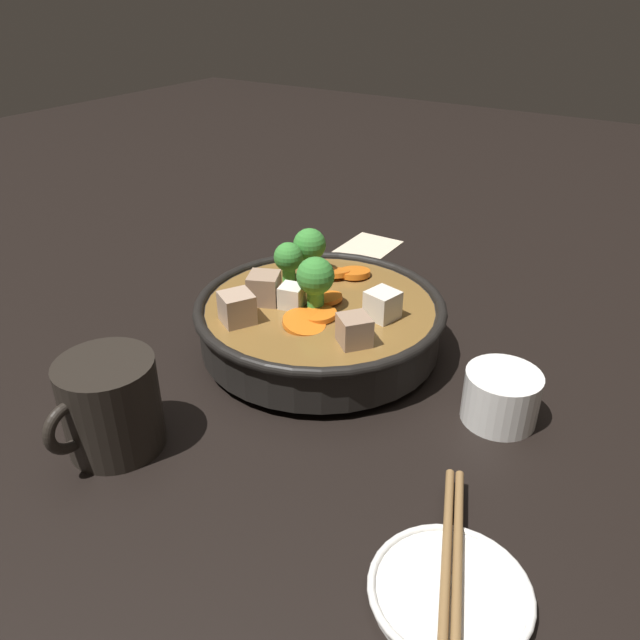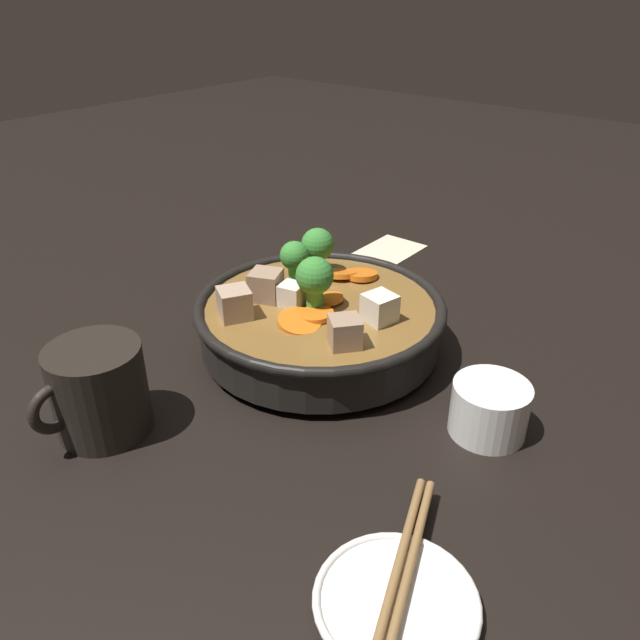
# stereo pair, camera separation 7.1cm
# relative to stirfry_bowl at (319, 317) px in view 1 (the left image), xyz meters

# --- Properties ---
(ground_plane) EXTENTS (3.00, 3.00, 0.00)m
(ground_plane) POSITION_rel_stirfry_bowl_xyz_m (0.00, 0.00, -0.04)
(ground_plane) COLOR black
(stirfry_bowl) EXTENTS (0.28, 0.28, 0.12)m
(stirfry_bowl) POSITION_rel_stirfry_bowl_xyz_m (0.00, 0.00, 0.00)
(stirfry_bowl) COLOR black
(stirfry_bowl) RESTS_ON ground_plane
(side_saucer) EXTENTS (0.12, 0.12, 0.01)m
(side_saucer) POSITION_rel_stirfry_bowl_xyz_m (0.23, 0.26, -0.04)
(side_saucer) COLOR white
(side_saucer) RESTS_ON ground_plane
(tea_cup) EXTENTS (0.07, 0.07, 0.05)m
(tea_cup) POSITION_rel_stirfry_bowl_xyz_m (0.01, 0.22, -0.02)
(tea_cup) COLOR white
(tea_cup) RESTS_ON ground_plane
(dark_mug) EXTENTS (0.11, 0.09, 0.09)m
(dark_mug) POSITION_rel_stirfry_bowl_xyz_m (0.24, -0.07, 0.00)
(dark_mug) COLOR black
(dark_mug) RESTS_ON ground_plane
(napkin) EXTENTS (0.11, 0.08, 0.00)m
(napkin) POSITION_rel_stirfry_bowl_xyz_m (-0.29, -0.10, -0.04)
(napkin) COLOR beige
(napkin) RESTS_ON ground_plane
(chopsticks_pair) EXTENTS (0.21, 0.09, 0.01)m
(chopsticks_pair) POSITION_rel_stirfry_bowl_xyz_m (0.23, 0.26, -0.03)
(chopsticks_pair) COLOR olive
(chopsticks_pair) RESTS_ON side_saucer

